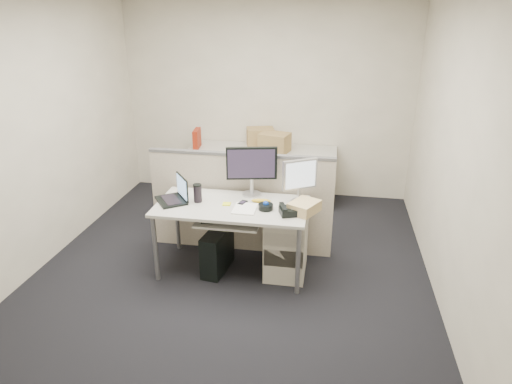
% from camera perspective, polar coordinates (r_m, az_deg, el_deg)
% --- Properties ---
extents(floor, '(4.00, 4.50, 0.01)m').
position_cam_1_polar(floor, '(4.86, -2.89, -9.58)').
color(floor, black).
rests_on(floor, ground).
extents(wall_back, '(4.00, 0.02, 2.70)m').
position_cam_1_polar(wall_back, '(6.46, 1.31, 11.42)').
color(wall_back, beige).
rests_on(wall_back, ground).
extents(wall_front, '(4.00, 0.02, 2.70)m').
position_cam_1_polar(wall_front, '(2.34, -15.79, -9.44)').
color(wall_front, beige).
rests_on(wall_front, ground).
extents(wall_left, '(0.02, 4.50, 2.70)m').
position_cam_1_polar(wall_left, '(5.13, -25.70, 6.45)').
color(wall_left, beige).
rests_on(wall_left, ground).
extents(wall_right, '(0.02, 4.50, 2.70)m').
position_cam_1_polar(wall_right, '(4.33, 23.59, 4.22)').
color(wall_right, beige).
rests_on(wall_right, ground).
extents(desk, '(1.50, 0.75, 0.73)m').
position_cam_1_polar(desk, '(4.54, -3.05, -2.37)').
color(desk, beige).
rests_on(desk, floor).
extents(keyboard_tray, '(0.62, 0.32, 0.02)m').
position_cam_1_polar(keyboard_tray, '(4.41, -3.56, -3.85)').
color(keyboard_tray, beige).
rests_on(keyboard_tray, desk).
extents(drawer_pedestal, '(0.40, 0.55, 0.65)m').
position_cam_1_polar(drawer_pedestal, '(4.66, 3.82, -6.40)').
color(drawer_pedestal, '#BCB5A3').
rests_on(drawer_pedestal, floor).
extents(cubicle_partition, '(2.00, 0.06, 1.10)m').
position_cam_1_polar(cubicle_partition, '(4.99, -1.90, -1.49)').
color(cubicle_partition, '#C0B19D').
rests_on(cubicle_partition, floor).
extents(back_counter, '(2.00, 0.60, 0.72)m').
position_cam_1_polar(back_counter, '(6.42, 0.80, 2.17)').
color(back_counter, '#BCB5A3').
rests_on(back_counter, floor).
extents(monitor_main, '(0.55, 0.30, 0.52)m').
position_cam_1_polar(monitor_main, '(4.66, -0.54, 2.59)').
color(monitor_main, black).
rests_on(monitor_main, desk).
extents(monitor_small, '(0.40, 0.34, 0.44)m').
position_cam_1_polar(monitor_small, '(4.51, 5.47, 1.30)').
color(monitor_small, '#B7B7BC').
rests_on(monitor_small, desk).
extents(laptop, '(0.40, 0.42, 0.25)m').
position_cam_1_polar(laptop, '(4.62, -10.67, 0.28)').
color(laptop, black).
rests_on(laptop, desk).
extents(trackball, '(0.16, 0.16, 0.05)m').
position_cam_1_polar(trackball, '(4.40, 1.23, -1.86)').
color(trackball, black).
rests_on(trackball, desk).
extents(desk_phone, '(0.25, 0.23, 0.06)m').
position_cam_1_polar(desk_phone, '(4.31, 4.38, -2.39)').
color(desk_phone, black).
rests_on(desk_phone, desk).
extents(paper_stack, '(0.22, 0.28, 0.01)m').
position_cam_1_polar(paper_stack, '(4.41, -1.40, -2.09)').
color(paper_stack, white).
rests_on(paper_stack, desk).
extents(sticky_pad, '(0.08, 0.08, 0.01)m').
position_cam_1_polar(sticky_pad, '(4.53, -3.69, -1.50)').
color(sticky_pad, '#F1FC1F').
rests_on(sticky_pad, desk).
extents(travel_mug, '(0.09, 0.09, 0.17)m').
position_cam_1_polar(travel_mug, '(4.59, -7.30, -0.21)').
color(travel_mug, black).
rests_on(travel_mug, desk).
extents(banana, '(0.20, 0.07, 0.04)m').
position_cam_1_polar(banana, '(4.55, 0.65, -1.11)').
color(banana, gold).
rests_on(banana, desk).
extents(cellphone, '(0.09, 0.13, 0.02)m').
position_cam_1_polar(cellphone, '(4.54, -1.70, -1.37)').
color(cellphone, black).
rests_on(cellphone, desk).
extents(manila_folders, '(0.33, 0.35, 0.11)m').
position_cam_1_polar(manila_folders, '(4.36, 6.05, -1.88)').
color(manila_folders, tan).
rests_on(manila_folders, desk).
extents(keyboard, '(0.46, 0.26, 0.02)m').
position_cam_1_polar(keyboard, '(4.44, -4.08, -3.31)').
color(keyboard, black).
rests_on(keyboard, keyboard_tray).
extents(pc_tower_desk, '(0.26, 0.50, 0.44)m').
position_cam_1_polar(pc_tower_desk, '(4.73, -4.86, -7.37)').
color(pc_tower_desk, black).
rests_on(pc_tower_desk, floor).
extents(pc_tower_spare_dark, '(0.27, 0.48, 0.43)m').
position_cam_1_polar(pc_tower_spare_dark, '(6.79, -7.85, 1.79)').
color(pc_tower_spare_dark, black).
rests_on(pc_tower_spare_dark, floor).
extents(pc_tower_spare_silver, '(0.31, 0.50, 0.43)m').
position_cam_1_polar(pc_tower_spare_silver, '(6.87, -9.84, 1.92)').
color(pc_tower_spare_silver, '#B7B7BC').
rests_on(pc_tower_spare_silver, floor).
extents(cardboard_box_left, '(0.43, 0.36, 0.28)m').
position_cam_1_polar(cardboard_box_left, '(6.39, 0.55, 6.77)').
color(cardboard_box_left, olive).
rests_on(cardboard_box_left, back_counter).
extents(cardboard_box_right, '(0.44, 0.38, 0.27)m').
position_cam_1_polar(cardboard_box_right, '(6.14, 2.33, 6.10)').
color(cardboard_box_right, olive).
rests_on(cardboard_box_right, back_counter).
extents(red_binder, '(0.10, 0.30, 0.28)m').
position_cam_1_polar(red_binder, '(6.37, -7.39, 6.55)').
color(red_binder, maroon).
rests_on(red_binder, back_counter).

